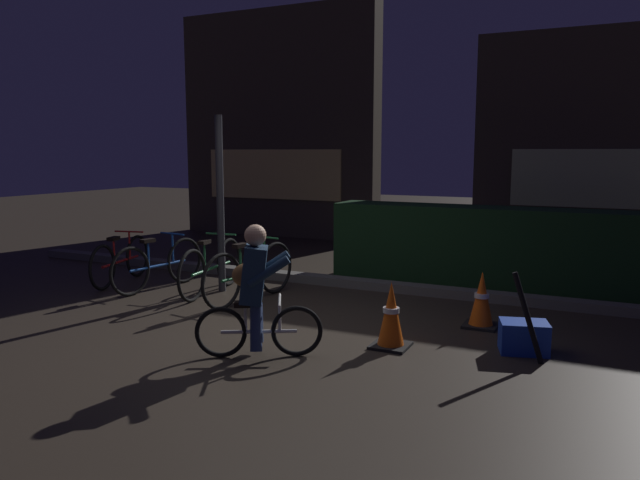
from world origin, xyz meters
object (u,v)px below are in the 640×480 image
object	(u,v)px
traffic_cone_near	(391,316)
cyclist	(256,290)
parked_bike_leftmost	(121,260)
parked_bike_left_mid	(158,265)
traffic_cone_far	(482,300)
closed_umbrella	(528,318)
blue_crate	(524,337)
parked_bike_center_left	(212,267)
parked_bike_center_right	(250,273)
street_post	(220,205)

from	to	relation	value
traffic_cone_near	cyclist	size ratio (longest dim) A/B	0.53
parked_bike_leftmost	cyclist	distance (m)	3.94
parked_bike_leftmost	traffic_cone_near	distance (m)	4.64
parked_bike_left_mid	traffic_cone_far	size ratio (longest dim) A/B	2.68
closed_umbrella	blue_crate	bearing A→B (deg)	-72.00
parked_bike_left_mid	parked_bike_center_left	size ratio (longest dim) A/B	0.97
parked_bike_leftmost	parked_bike_center_left	size ratio (longest dim) A/B	0.92
parked_bike_leftmost	closed_umbrella	world-z (taller)	closed_umbrella
parked_bike_center_left	cyclist	bearing A→B (deg)	-142.27
parked_bike_leftmost	blue_crate	xyz separation A→B (m)	(5.70, -0.69, -0.18)
parked_bike_center_left	cyclist	distance (m)	2.70
parked_bike_left_mid	parked_bike_center_right	world-z (taller)	parked_bike_center_right
traffic_cone_near	parked_bike_leftmost	bearing A→B (deg)	166.37
street_post	traffic_cone_far	world-z (taller)	street_post
traffic_cone_far	closed_umbrella	xyz separation A→B (m)	(0.59, -0.94, 0.11)
parked_bike_left_mid	closed_umbrella	bearing A→B (deg)	-92.48
parked_bike_leftmost	parked_bike_left_mid	distance (m)	0.77
parked_bike_leftmost	cyclist	world-z (taller)	cyclist
street_post	blue_crate	xyz separation A→B (m)	(4.08, -0.90, -1.04)
parked_bike_leftmost	parked_bike_center_left	bearing A→B (deg)	-101.79
cyclist	blue_crate	bearing A→B (deg)	-0.69
parked_bike_leftmost	parked_bike_center_right	bearing A→B (deg)	-106.04
parked_bike_left_mid	blue_crate	bearing A→B (deg)	-89.75
street_post	traffic_cone_near	distance (m)	3.28
parked_bike_leftmost	traffic_cone_far	world-z (taller)	parked_bike_leftmost
parked_bike_left_mid	closed_umbrella	xyz separation A→B (m)	(4.99, -0.87, 0.07)
street_post	parked_bike_center_left	xyz separation A→B (m)	(-0.05, -0.17, -0.84)
parked_bike_left_mid	traffic_cone_near	world-z (taller)	parked_bike_left_mid
street_post	blue_crate	world-z (taller)	street_post
parked_bike_center_left	traffic_cone_far	world-z (taller)	parked_bike_center_left
parked_bike_center_right	traffic_cone_far	distance (m)	2.89
parked_bike_leftmost	closed_umbrella	xyz separation A→B (m)	(5.75, -0.94, 0.08)
parked_bike_left_mid	traffic_cone_near	size ratio (longest dim) A/B	2.51
street_post	closed_umbrella	size ratio (longest dim) A/B	2.80
parked_bike_center_right	closed_umbrella	xyz separation A→B (m)	(3.47, -0.83, 0.05)
parked_bike_left_mid	cyclist	bearing A→B (deg)	-116.46
street_post	blue_crate	bearing A→B (deg)	-12.45
parked_bike_leftmost	blue_crate	distance (m)	5.74
cyclist	closed_umbrella	size ratio (longest dim) A/B	1.47
parked_bike_center_left	traffic_cone_far	xyz separation A→B (m)	(3.59, -0.04, -0.06)
parked_bike_center_right	blue_crate	distance (m)	3.48
street_post	closed_umbrella	world-z (taller)	street_post
parked_bike_leftmost	parked_bike_center_right	size ratio (longest dim) A/B	0.90
parked_bike_leftmost	parked_bike_left_mid	size ratio (longest dim) A/B	0.95
traffic_cone_near	closed_umbrella	bearing A→B (deg)	6.86
traffic_cone_far	cyclist	world-z (taller)	cyclist
cyclist	traffic_cone_far	bearing A→B (deg)	19.02
parked_bike_left_mid	blue_crate	distance (m)	4.98
traffic_cone_near	cyclist	distance (m)	1.35
parked_bike_leftmost	blue_crate	size ratio (longest dim) A/B	3.55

